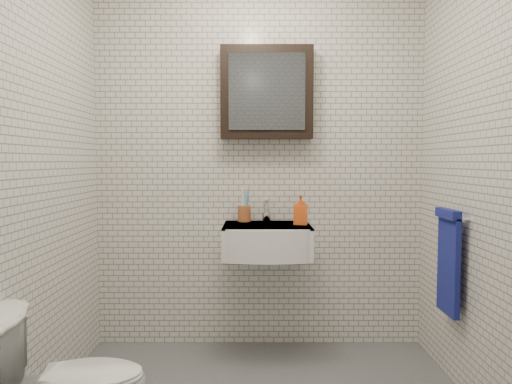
{
  "coord_description": "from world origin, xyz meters",
  "views": [
    {
      "loc": [
        -0.02,
        -2.37,
        1.25
      ],
      "look_at": [
        -0.02,
        0.45,
        1.08
      ],
      "focal_mm": 35.0,
      "sensor_mm": 36.0,
      "label": 1
    }
  ],
  "objects": [
    {
      "name": "towel_rail",
      "position": [
        1.04,
        0.35,
        0.72
      ],
      "size": [
        0.09,
        0.3,
        0.58
      ],
      "color": "silver",
      "rests_on": "room_shell"
    },
    {
      "name": "mirror_cabinet",
      "position": [
        0.05,
        0.93,
        1.7
      ],
      "size": [
        0.6,
        0.15,
        0.6
      ],
      "color": "black",
      "rests_on": "room_shell"
    },
    {
      "name": "toothbrush_cup",
      "position": [
        -0.1,
        0.94,
        0.91
      ],
      "size": [
        0.11,
        0.11,
        0.23
      ],
      "rotation": [
        0.0,
        0.0,
        0.41
      ],
      "color": "#A15228",
      "rests_on": "washbasin"
    },
    {
      "name": "washbasin",
      "position": [
        0.05,
        0.73,
        0.76
      ],
      "size": [
        0.55,
        0.5,
        0.2
      ],
      "color": "white",
      "rests_on": "room_shell"
    },
    {
      "name": "room_shell",
      "position": [
        0.0,
        0.0,
        1.47
      ],
      "size": [
        2.22,
        2.02,
        2.51
      ],
      "color": "silver",
      "rests_on": "ground"
    },
    {
      "name": "soap_bottle",
      "position": [
        0.27,
        0.79,
        0.94
      ],
      "size": [
        0.1,
        0.1,
        0.19
      ],
      "primitive_type": "imported",
      "rotation": [
        0.0,
        0.0,
        -0.16
      ],
      "color": "#EB4918",
      "rests_on": "washbasin"
    },
    {
      "name": "faucet",
      "position": [
        0.05,
        0.93,
        0.92
      ],
      "size": [
        0.06,
        0.2,
        0.15
      ],
      "color": "silver",
      "rests_on": "washbasin"
    }
  ]
}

